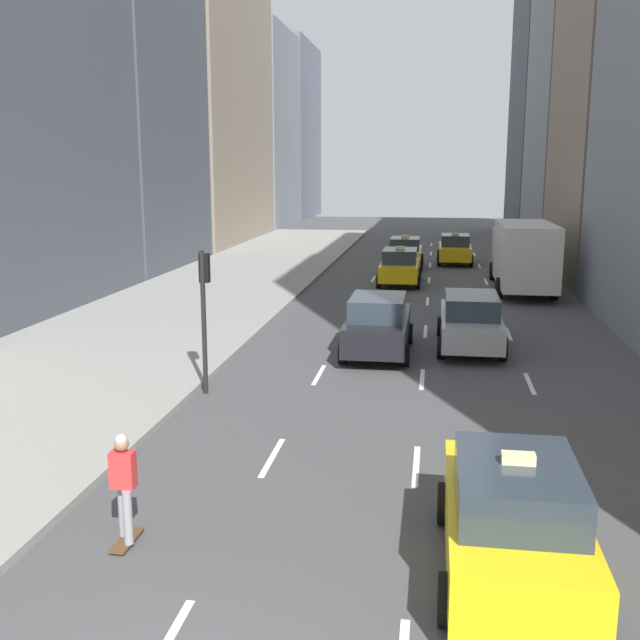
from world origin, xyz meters
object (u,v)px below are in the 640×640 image
(sedan_black_near, at_px, (378,324))
(taxi_second, at_px, (513,516))
(skateboarder, at_px, (124,484))
(taxi_third, at_px, (455,249))
(traffic_light_pole, at_px, (204,298))
(taxi_fourth, at_px, (400,266))
(sedan_silver_behind, at_px, (471,321))
(box_truck, at_px, (523,254))
(taxi_lead, at_px, (405,253))

(sedan_black_near, bearing_deg, taxi_second, -77.18)
(taxi_second, height_order, skateboarder, taxi_second)
(taxi_third, height_order, traffic_light_pole, traffic_light_pole)
(taxi_fourth, bearing_deg, taxi_third, 71.58)
(traffic_light_pole, bearing_deg, taxi_fourth, 77.95)
(traffic_light_pole, bearing_deg, sedan_silver_behind, 40.51)
(taxi_third, xyz_separation_m, sedan_black_near, (-2.80, -22.28, 0.04))
(sedan_silver_behind, bearing_deg, taxi_second, -90.00)
(sedan_silver_behind, relative_size, box_truck, 0.58)
(taxi_second, distance_m, sedan_silver_behind, 13.46)
(taxi_second, bearing_deg, box_truck, 83.64)
(box_truck, bearing_deg, taxi_fourth, 169.31)
(sedan_silver_behind, distance_m, box_truck, 12.03)
(sedan_black_near, bearing_deg, traffic_light_pole, -130.53)
(taxi_second, relative_size, taxi_fourth, 1.00)
(sedan_silver_behind, height_order, traffic_light_pole, traffic_light_pole)
(sedan_black_near, distance_m, box_truck, 14.01)
(sedan_silver_behind, distance_m, skateboarder, 14.57)
(taxi_second, bearing_deg, skateboarder, 179.70)
(taxi_lead, height_order, sedan_silver_behind, taxi_lead)
(taxi_third, height_order, box_truck, box_truck)
(taxi_fourth, bearing_deg, skateboarder, -96.21)
(sedan_black_near, xyz_separation_m, traffic_light_pole, (-3.95, -4.62, 1.49))
(taxi_lead, relative_size, box_truck, 0.52)
(taxi_lead, relative_size, sedan_silver_behind, 0.90)
(sedan_silver_behind, bearing_deg, skateboarder, -112.81)
(sedan_silver_behind, bearing_deg, sedan_black_near, -157.73)
(taxi_second, bearing_deg, sedan_black_near, 102.82)
(taxi_lead, relative_size, taxi_third, 1.00)
(taxi_third, relative_size, sedan_black_near, 0.97)
(taxi_third, distance_m, sedan_silver_behind, 21.14)
(taxi_fourth, height_order, sedan_black_near, taxi_fourth)
(taxi_second, height_order, sedan_silver_behind, taxi_second)
(taxi_third, distance_m, box_truck, 9.90)
(traffic_light_pole, bearing_deg, skateboarder, -81.80)
(box_truck, relative_size, traffic_light_pole, 2.33)
(taxi_lead, bearing_deg, taxi_third, 40.51)
(taxi_third, distance_m, skateboarder, 35.02)
(box_truck, xyz_separation_m, skateboarder, (-8.45, -25.10, -0.75))
(skateboarder, bearing_deg, sedan_silver_behind, 67.19)
(taxi_second, xyz_separation_m, box_truck, (2.80, 25.13, 0.83))
(taxi_third, height_order, skateboarder, taxi_third)
(taxi_third, relative_size, traffic_light_pole, 1.22)
(taxi_lead, xyz_separation_m, taxi_third, (2.80, 2.39, 0.00))
(traffic_light_pole, bearing_deg, taxi_third, 75.92)
(taxi_third, height_order, sedan_black_near, taxi_third)
(box_truck, bearing_deg, sedan_silver_behind, -103.49)
(taxi_third, distance_m, taxi_fourth, 8.86)
(taxi_third, height_order, taxi_fourth, same)
(sedan_black_near, bearing_deg, taxi_lead, 90.00)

